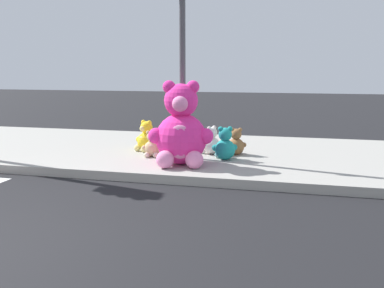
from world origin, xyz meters
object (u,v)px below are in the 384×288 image
(sign_pole, at_px, (182,64))
(plush_white, at_px, (211,143))
(plush_pink_large, at_px, (181,131))
(plush_yellow, at_px, (146,139))
(plush_teal, at_px, (225,146))
(plush_brown, at_px, (236,144))
(plush_tan, at_px, (152,146))
(plush_red, at_px, (191,136))

(sign_pole, height_order, plush_white, sign_pole)
(plush_pink_large, distance_m, plush_yellow, 1.50)
(plush_teal, relative_size, plush_yellow, 0.98)
(plush_pink_large, xyz_separation_m, plush_brown, (0.78, 1.12, -0.36))
(plush_brown, bearing_deg, sign_pole, -149.74)
(plush_tan, height_order, plush_red, plush_red)
(plush_pink_large, xyz_separation_m, plush_red, (-0.24, 1.62, -0.33))
(plush_pink_large, relative_size, plush_yellow, 2.32)
(plush_teal, relative_size, plush_red, 0.98)
(plush_pink_large, xyz_separation_m, plush_white, (0.30, 1.06, -0.36))
(plush_brown, bearing_deg, plush_teal, -103.18)
(sign_pole, relative_size, plush_white, 5.89)
(plush_teal, bearing_deg, sign_pole, -179.41)
(plush_white, distance_m, plush_yellow, 1.32)
(plush_pink_large, xyz_separation_m, plush_yellow, (-1.02, 1.05, -0.33))
(plush_white, relative_size, plush_brown, 1.05)
(plush_brown, bearing_deg, plush_white, -172.91)
(plush_red, bearing_deg, plush_yellow, -143.78)
(plush_teal, relative_size, plush_brown, 1.17)
(plush_teal, height_order, plush_red, plush_red)
(plush_pink_large, bearing_deg, plush_white, 74.44)
(plush_pink_large, xyz_separation_m, plush_tan, (-0.71, 0.52, -0.38))
(sign_pole, distance_m, plush_red, 1.78)
(plush_red, distance_m, plush_brown, 1.13)
(plush_tan, bearing_deg, plush_brown, 22.11)
(plush_tan, relative_size, plush_white, 0.90)
(plush_white, bearing_deg, plush_teal, -52.36)
(plush_tan, distance_m, plush_white, 1.14)
(plush_pink_large, distance_m, plush_tan, 0.96)
(plush_pink_large, xyz_separation_m, plush_teal, (0.65, 0.60, -0.33))
(plush_brown, bearing_deg, plush_red, 153.94)
(plush_tan, xyz_separation_m, plush_red, (0.47, 1.10, 0.05))
(plush_tan, bearing_deg, plush_teal, 3.41)
(plush_tan, distance_m, plush_yellow, 0.62)
(plush_pink_large, bearing_deg, plush_yellow, 134.36)
(plush_tan, bearing_deg, sign_pole, 7.23)
(plush_yellow, bearing_deg, plush_white, 0.70)
(plush_teal, bearing_deg, plush_tan, -176.59)
(plush_white, bearing_deg, sign_pole, -132.40)
(plush_pink_large, distance_m, plush_brown, 1.41)
(sign_pole, bearing_deg, plush_teal, 0.59)
(plush_pink_large, distance_m, plush_red, 1.67)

